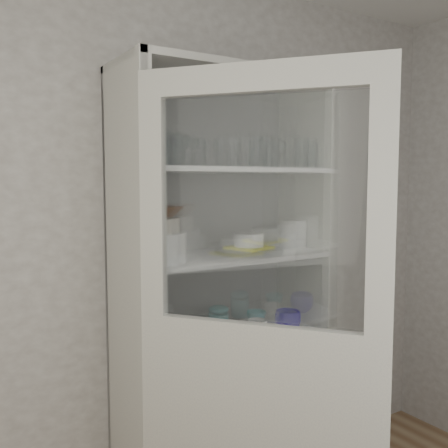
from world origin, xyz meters
TOP-DOWN VIEW (x-y plane):
  - wall_back at (0.00, 1.50)m, footprint 3.60×0.02m
  - pantry_cabinet at (0.20, 1.34)m, footprint 1.00×0.45m
  - cupboard_door at (-0.02, 0.70)m, footprint 0.60×0.73m
  - tumbler_0 at (-0.12, 1.12)m, footprint 0.06×0.06m
  - tumbler_1 at (-0.15, 1.17)m, footprint 0.08×0.08m
  - tumbler_2 at (0.17, 1.14)m, footprint 0.06×0.06m
  - tumbler_3 at (0.33, 1.12)m, footprint 0.07×0.07m
  - tumbler_4 at (0.30, 1.16)m, footprint 0.08×0.08m
  - tumbler_5 at (0.56, 1.15)m, footprint 0.08×0.08m
  - tumbler_6 at (0.61, 1.14)m, footprint 0.09×0.09m
  - tumbler_7 at (-0.19, 1.29)m, footprint 0.09×0.09m
  - tumbler_8 at (-0.20, 1.25)m, footprint 0.10×0.10m
  - tumbler_9 at (-0.08, 1.28)m, footprint 0.08×0.08m
  - tumbler_10 at (0.08, 1.30)m, footprint 0.07×0.07m
  - tumbler_11 at (0.47, 1.27)m, footprint 0.08×0.08m
  - goblet_0 at (0.05, 1.40)m, footprint 0.08×0.08m
  - goblet_1 at (0.07, 1.35)m, footprint 0.08×0.08m
  - goblet_2 at (0.23, 1.35)m, footprint 0.07×0.07m
  - goblet_3 at (0.58, 1.35)m, footprint 0.07×0.07m
  - plate_stack_front at (-0.17, 1.20)m, footprint 0.25×0.25m
  - plate_stack_back at (-0.06, 1.41)m, footprint 0.22×0.22m
  - cream_bowl at (-0.17, 1.20)m, footprint 0.22×0.22m
  - terracotta_bowl at (-0.17, 1.20)m, footprint 0.22×0.22m
  - glass_platter at (0.31, 1.23)m, footprint 0.41×0.41m
  - yellow_trivet at (0.31, 1.23)m, footprint 0.21×0.21m
  - white_ramekin at (0.31, 1.23)m, footprint 0.16×0.16m
  - grey_bowl_stack at (0.61, 1.26)m, footprint 0.13×0.13m
  - mug_blue at (0.52, 1.19)m, footprint 0.16×0.16m
  - mug_teal at (0.40, 1.29)m, footprint 0.13×0.13m
  - mug_white at (0.31, 1.17)m, footprint 0.12×0.12m
  - teal_jar at (0.21, 1.34)m, footprint 0.10×0.10m
  - measuring_cups at (0.03, 1.20)m, footprint 0.09×0.09m
  - white_canister at (-0.21, 1.30)m, footprint 0.15×0.15m
  - cream_dish at (0.03, 1.26)m, footprint 0.22×0.22m
  - tin_box at (0.34, 1.29)m, footprint 0.25×0.21m

SIDE VIEW (x-z plane):
  - tin_box at x=0.34m, z-range 0.46..0.53m
  - cream_dish at x=0.03m, z-range 0.46..0.53m
  - cupboard_door at x=-0.02m, z-range -0.13..1.87m
  - measuring_cups at x=0.03m, z-range 0.86..0.90m
  - mug_white at x=0.31m, z-range 0.86..0.95m
  - mug_teal at x=0.40m, z-range 0.86..0.95m
  - mug_blue at x=0.52m, z-range 0.86..0.96m
  - teal_jar at x=0.21m, z-range 0.86..0.98m
  - white_canister at x=-0.21m, z-range 0.86..1.00m
  - pantry_cabinet at x=0.20m, z-range -0.11..1.99m
  - glass_platter at x=0.31m, z-range 1.26..1.28m
  - yellow_trivet at x=0.31m, z-range 1.28..1.29m
  - plate_stack_back at x=-0.06m, z-range 1.26..1.32m
  - wall_back at x=0.00m, z-range 0.00..2.60m
  - white_ramekin at x=0.31m, z-range 1.29..1.35m
  - plate_stack_front at x=-0.17m, z-range 1.26..1.39m
  - grey_bowl_stack at x=0.61m, z-range 1.26..1.40m
  - cream_bowl at x=-0.17m, z-range 1.39..1.45m
  - terracotta_bowl at x=-0.17m, z-range 1.45..1.50m
  - tumbler_0 at x=-0.12m, z-range 1.66..1.78m
  - tumbler_9 at x=-0.08m, z-range 1.66..1.79m
  - tumbler_10 at x=0.08m, z-range 1.66..1.79m
  - tumbler_2 at x=0.17m, z-range 1.66..1.79m
  - tumbler_1 at x=-0.15m, z-range 1.66..1.79m
  - tumbler_3 at x=0.33m, z-range 1.66..1.80m
  - tumbler_11 at x=0.47m, z-range 1.66..1.80m
  - tumbler_5 at x=0.56m, z-range 1.66..1.80m
  - tumbler_4 at x=0.30m, z-range 1.66..1.80m
  - tumbler_6 at x=0.61m, z-range 1.66..1.80m
  - tumbler_8 at x=-0.20m, z-range 1.66..1.81m
  - goblet_2 at x=0.23m, z-range 1.66..1.82m
  - tumbler_7 at x=-0.19m, z-range 1.66..1.82m
  - goblet_3 at x=0.58m, z-range 1.66..1.83m
  - goblet_1 at x=0.07m, z-range 1.66..1.83m
  - goblet_0 at x=0.05m, z-range 1.66..1.84m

